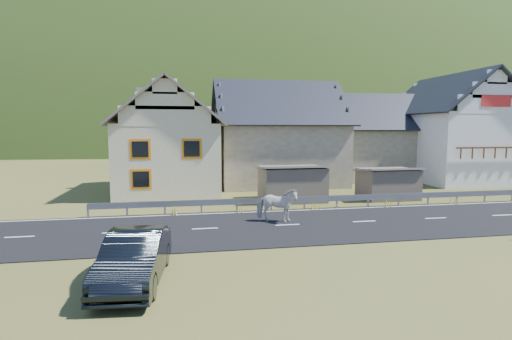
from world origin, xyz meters
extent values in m
plane|color=#384114|center=(0.00, 0.00, 0.00)|extent=(160.00, 160.00, 0.00)
cube|color=black|center=(0.00, 0.00, 0.02)|extent=(60.00, 7.00, 0.04)
cube|color=silver|center=(0.00, 0.00, 0.04)|extent=(60.00, 6.60, 0.01)
cube|color=#93969B|center=(0.00, 3.68, 0.58)|extent=(28.00, 0.08, 0.34)
cube|color=#93969B|center=(-14.00, 3.70, 0.35)|extent=(0.10, 0.06, 0.70)
cube|color=#93969B|center=(-12.00, 3.70, 0.35)|extent=(0.10, 0.06, 0.70)
cube|color=#93969B|center=(-10.00, 3.70, 0.35)|extent=(0.10, 0.06, 0.70)
cube|color=#93969B|center=(-8.00, 3.70, 0.35)|extent=(0.10, 0.06, 0.70)
cube|color=#93969B|center=(-6.00, 3.70, 0.35)|extent=(0.10, 0.06, 0.70)
cube|color=#93969B|center=(-4.00, 3.70, 0.35)|extent=(0.10, 0.06, 0.70)
cube|color=#93969B|center=(-2.00, 3.70, 0.35)|extent=(0.10, 0.06, 0.70)
cube|color=#93969B|center=(0.00, 3.70, 0.35)|extent=(0.10, 0.06, 0.70)
cube|color=#93969B|center=(2.00, 3.70, 0.35)|extent=(0.10, 0.06, 0.70)
cube|color=#93969B|center=(4.00, 3.70, 0.35)|extent=(0.10, 0.06, 0.70)
cube|color=#93969B|center=(6.00, 3.70, 0.35)|extent=(0.10, 0.06, 0.70)
cube|color=#93969B|center=(8.00, 3.70, 0.35)|extent=(0.10, 0.06, 0.70)
cube|color=#93969B|center=(10.00, 3.70, 0.35)|extent=(0.10, 0.06, 0.70)
cube|color=#93969B|center=(12.00, 3.70, 0.35)|extent=(0.10, 0.06, 0.70)
cube|color=#706152|center=(-2.00, 6.50, 1.10)|extent=(4.30, 3.30, 2.40)
cube|color=#706152|center=(4.50, 6.00, 1.00)|extent=(3.80, 2.90, 2.20)
cube|color=beige|center=(-10.00, 12.00, 2.50)|extent=(7.00, 9.00, 5.00)
cube|color=orange|center=(-11.60, 7.50, 3.40)|extent=(1.30, 0.12, 1.30)
cube|color=orange|center=(-8.40, 7.50, 3.40)|extent=(1.30, 0.12, 1.30)
cube|color=orange|center=(-11.60, 7.50, 1.50)|extent=(1.30, 0.12, 1.30)
cube|color=gray|center=(-12.00, 13.50, 6.56)|extent=(0.70, 0.70, 2.40)
cube|color=gray|center=(-1.00, 15.00, 2.50)|extent=(10.00, 9.00, 5.00)
cube|color=gray|center=(9.00, 17.00, 2.30)|extent=(9.00, 8.00, 4.60)
cube|color=silver|center=(15.00, 14.00, 3.00)|extent=(8.00, 10.00, 6.00)
cube|color=red|center=(15.00, 8.97, 6.80)|extent=(2.60, 0.06, 0.90)
cube|color=#612E15|center=(15.00, 8.75, 3.20)|extent=(6.80, 0.12, 0.12)
ellipsoid|color=#25400F|center=(5.00, 180.00, -20.00)|extent=(440.00, 280.00, 260.00)
ellipsoid|color=black|center=(-55.00, 110.00, 6.00)|extent=(76.00, 50.00, 28.00)
imported|color=beige|center=(-4.38, 0.70, 0.90)|extent=(1.45, 2.22, 1.73)
imported|color=black|center=(-10.47, -6.04, 0.79)|extent=(2.08, 4.91, 1.58)
camera|label=1|loc=(-8.92, -18.45, 4.78)|focal=28.00mm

